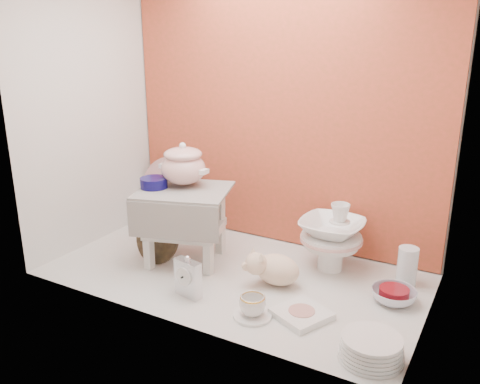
% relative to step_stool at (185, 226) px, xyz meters
% --- Properties ---
extents(ground, '(1.80, 1.80, 0.00)m').
position_rel_step_stool_xyz_m(ground, '(0.29, -0.01, -0.19)').
color(ground, silver).
rests_on(ground, ground).
extents(niche_shell, '(1.86, 1.03, 1.53)m').
position_rel_step_stool_xyz_m(niche_shell, '(0.29, 0.17, 0.74)').
color(niche_shell, '#C94632').
rests_on(niche_shell, ground).
extents(step_stool, '(0.54, 0.50, 0.39)m').
position_rel_step_stool_xyz_m(step_stool, '(0.00, 0.00, 0.00)').
color(step_stool, silver).
rests_on(step_stool, ground).
extents(soup_tureen, '(0.33, 0.33, 0.23)m').
position_rel_step_stool_xyz_m(soup_tureen, '(-0.04, 0.05, 0.31)').
color(soup_tureen, white).
rests_on(soup_tureen, step_stool).
extents(cobalt_bowl, '(0.16, 0.16, 0.05)m').
position_rel_step_stool_xyz_m(cobalt_bowl, '(-0.15, -0.05, 0.22)').
color(cobalt_bowl, '#0D0A4B').
rests_on(cobalt_bowl, step_stool).
extents(floral_platter, '(0.43, 0.12, 0.42)m').
position_rel_step_stool_xyz_m(floral_platter, '(-0.38, 0.39, 0.02)').
color(floral_platter, silver).
rests_on(floral_platter, ground).
extents(blue_white_vase, '(0.33, 0.33, 0.27)m').
position_rel_step_stool_xyz_m(blue_white_vase, '(-0.24, 0.35, -0.06)').
color(blue_white_vase, white).
rests_on(blue_white_vase, ground).
extents(lacquer_tray, '(0.30, 0.14, 0.27)m').
position_rel_step_stool_xyz_m(lacquer_tray, '(-0.12, -0.08, -0.06)').
color(lacquer_tray, black).
rests_on(lacquer_tray, ground).
extents(mantel_clock, '(0.14, 0.07, 0.19)m').
position_rel_step_stool_xyz_m(mantel_clock, '(0.22, -0.30, -0.10)').
color(mantel_clock, silver).
rests_on(mantel_clock, ground).
extents(plush_pig, '(0.31, 0.25, 0.16)m').
position_rel_step_stool_xyz_m(plush_pig, '(0.53, -0.01, -0.11)').
color(plush_pig, beige).
rests_on(plush_pig, ground).
extents(teacup_saucer, '(0.19, 0.19, 0.01)m').
position_rel_step_stool_xyz_m(teacup_saucer, '(0.56, -0.31, -0.19)').
color(teacup_saucer, white).
rests_on(teacup_saucer, ground).
extents(gold_rim_teacup, '(0.12, 0.12, 0.09)m').
position_rel_step_stool_xyz_m(gold_rim_teacup, '(0.56, -0.31, -0.14)').
color(gold_rim_teacup, white).
rests_on(gold_rim_teacup, teacup_saucer).
extents(lattice_dish, '(0.27, 0.27, 0.03)m').
position_rel_step_stool_xyz_m(lattice_dish, '(0.74, -0.21, -0.18)').
color(lattice_dish, white).
rests_on(lattice_dish, ground).
extents(dinner_plate_stack, '(0.26, 0.26, 0.09)m').
position_rel_step_stool_xyz_m(dinner_plate_stack, '(1.06, -0.35, -0.15)').
color(dinner_plate_stack, white).
rests_on(dinner_plate_stack, ground).
extents(crystal_bowl, '(0.24, 0.24, 0.06)m').
position_rel_step_stool_xyz_m(crystal_bowl, '(1.04, 0.10, -0.16)').
color(crystal_bowl, silver).
rests_on(crystal_bowl, ground).
extents(clear_glass_vase, '(0.12, 0.12, 0.19)m').
position_rel_step_stool_xyz_m(clear_glass_vase, '(1.05, 0.29, -0.10)').
color(clear_glass_vase, silver).
rests_on(clear_glass_vase, ground).
extents(porcelain_tower, '(0.33, 0.33, 0.36)m').
position_rel_step_stool_xyz_m(porcelain_tower, '(0.69, 0.27, -0.02)').
color(porcelain_tower, white).
rests_on(porcelain_tower, ground).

